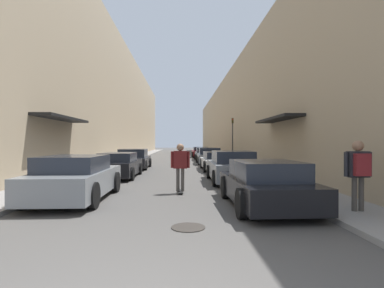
% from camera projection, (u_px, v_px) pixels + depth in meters
% --- Properties ---
extents(ground, '(148.52, 148.52, 0.00)m').
position_uv_depth(ground, '(176.00, 160.00, 29.61)').
color(ground, '#4C4947').
extents(curb_strip_left, '(1.80, 67.51, 0.12)m').
position_uv_depth(curb_strip_left, '(139.00, 157.00, 36.19)').
color(curb_strip_left, gray).
rests_on(curb_strip_left, ground).
extents(curb_strip_right, '(1.80, 67.51, 0.12)m').
position_uv_depth(curb_strip_right, '(216.00, 156.00, 36.53)').
color(curb_strip_right, gray).
rests_on(curb_strip_right, ground).
extents(building_row_left, '(4.90, 67.51, 12.58)m').
position_uv_depth(building_row_left, '(114.00, 105.00, 36.05)').
color(building_row_left, tan).
rests_on(building_row_left, ground).
extents(building_row_right, '(4.90, 67.51, 9.43)m').
position_uv_depth(building_row_right, '(239.00, 118.00, 36.61)').
color(building_row_right, tan).
rests_on(building_row_right, ground).
extents(parked_car_left_0, '(1.99, 4.37, 1.35)m').
position_uv_depth(parked_car_left_0, '(76.00, 178.00, 9.11)').
color(parked_car_left_0, gray).
rests_on(parked_car_left_0, ground).
extents(parked_car_left_1, '(1.90, 4.36, 1.25)m').
position_uv_depth(parked_car_left_1, '(119.00, 165.00, 15.00)').
color(parked_car_left_1, black).
rests_on(parked_car_left_1, ground).
extents(parked_car_left_2, '(2.05, 4.28, 1.32)m').
position_uv_depth(parked_car_left_2, '(134.00, 159.00, 20.09)').
color(parked_car_left_2, '#232326').
rests_on(parked_car_left_2, ground).
extents(parked_car_right_0, '(1.98, 4.16, 1.26)m').
position_uv_depth(parked_car_right_0, '(265.00, 184.00, 8.09)').
color(parked_car_right_0, black).
rests_on(parked_car_right_0, ground).
extents(parked_car_right_1, '(1.97, 4.23, 1.38)m').
position_uv_depth(parked_car_right_1, '(232.00, 167.00, 13.20)').
color(parked_car_right_1, gray).
rests_on(parked_car_right_1, ground).
extents(parked_car_right_2, '(1.94, 4.54, 1.17)m').
position_uv_depth(parked_car_right_2, '(217.00, 161.00, 18.83)').
color(parked_car_right_2, silver).
rests_on(parked_car_right_2, ground).
extents(parked_car_right_3, '(1.97, 4.51, 1.33)m').
position_uv_depth(parked_car_right_3, '(209.00, 156.00, 24.57)').
color(parked_car_right_3, gray).
rests_on(parked_car_right_3, ground).
extents(parked_car_right_4, '(2.01, 4.23, 1.26)m').
position_uv_depth(parked_car_right_4, '(205.00, 154.00, 29.72)').
color(parked_car_right_4, '#515459').
rests_on(parked_car_right_4, ground).
extents(parked_car_right_5, '(1.93, 3.98, 1.24)m').
position_uv_depth(parked_car_right_5, '(200.00, 152.00, 35.31)').
color(parked_car_right_5, maroon).
rests_on(parked_car_right_5, ground).
extents(skateboarder, '(0.66, 0.78, 1.71)m').
position_uv_depth(skateboarder, '(180.00, 163.00, 10.30)').
color(skateboarder, black).
rests_on(skateboarder, ground).
extents(manhole_cover, '(0.70, 0.70, 0.02)m').
position_uv_depth(manhole_cover, '(188.00, 227.00, 6.13)').
color(manhole_cover, '#332D28').
rests_on(manhole_cover, ground).
extents(traffic_light, '(0.16, 0.22, 3.81)m').
position_uv_depth(traffic_light, '(233.00, 135.00, 26.72)').
color(traffic_light, '#2D2D2D').
rests_on(traffic_light, curb_strip_right).
extents(pedestrian, '(0.67, 0.37, 1.68)m').
position_uv_depth(pedestrian, '(359.00, 167.00, 7.08)').
color(pedestrian, '#47423D').
rests_on(pedestrian, curb_strip_right).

